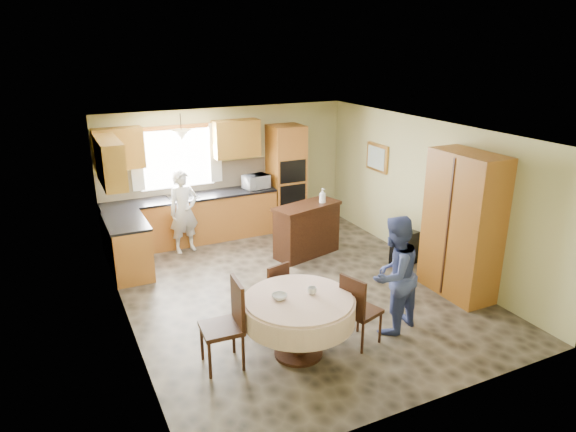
{
  "coord_description": "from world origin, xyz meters",
  "views": [
    {
      "loc": [
        -3.25,
        -6.48,
        3.71
      ],
      "look_at": [
        0.03,
        0.3,
        1.13
      ],
      "focal_mm": 32.0,
      "sensor_mm": 36.0,
      "label": 1
    }
  ],
  "objects_px": {
    "person_sink": "(184,212)",
    "person_dining": "(394,275)",
    "chair_back": "(274,289)",
    "chair_right": "(357,307)",
    "cupboard": "(463,225)",
    "oven_tower": "(286,177)",
    "dining_table": "(299,311)",
    "chair_left": "(228,320)",
    "sideboard": "(307,231)"
  },
  "relations": [
    {
      "from": "person_sink",
      "to": "person_dining",
      "type": "height_order",
      "value": "person_dining"
    },
    {
      "from": "chair_back",
      "to": "chair_right",
      "type": "distance_m",
      "value": 1.23
    },
    {
      "from": "cupboard",
      "to": "person_dining",
      "type": "height_order",
      "value": "cupboard"
    },
    {
      "from": "cupboard",
      "to": "oven_tower",
      "type": "bearing_deg",
      "value": 105.55
    },
    {
      "from": "oven_tower",
      "to": "chair_right",
      "type": "height_order",
      "value": "oven_tower"
    },
    {
      "from": "oven_tower",
      "to": "chair_back",
      "type": "xyz_separation_m",
      "value": [
        -1.81,
        -3.39,
        -0.58
      ]
    },
    {
      "from": "oven_tower",
      "to": "dining_table",
      "type": "xyz_separation_m",
      "value": [
        -1.88,
        -4.27,
        -0.45
      ]
    },
    {
      "from": "dining_table",
      "to": "person_sink",
      "type": "xyz_separation_m",
      "value": [
        -0.37,
        3.88,
        0.15
      ]
    },
    {
      "from": "person_sink",
      "to": "chair_left",
      "type": "bearing_deg",
      "value": -106.77
    },
    {
      "from": "person_sink",
      "to": "person_dining",
      "type": "xyz_separation_m",
      "value": [
        1.76,
        -3.9,
        0.04
      ]
    },
    {
      "from": "oven_tower",
      "to": "cupboard",
      "type": "height_order",
      "value": "cupboard"
    },
    {
      "from": "cupboard",
      "to": "dining_table",
      "type": "relative_size",
      "value": 1.61
    },
    {
      "from": "dining_table",
      "to": "chair_right",
      "type": "xyz_separation_m",
      "value": [
        0.76,
        -0.13,
        -0.07
      ]
    },
    {
      "from": "oven_tower",
      "to": "sideboard",
      "type": "xyz_separation_m",
      "value": [
        -0.32,
        -1.53,
        -0.61
      ]
    },
    {
      "from": "dining_table",
      "to": "chair_right",
      "type": "bearing_deg",
      "value": -9.93
    },
    {
      "from": "sideboard",
      "to": "chair_right",
      "type": "relative_size",
      "value": 1.29
    },
    {
      "from": "chair_right",
      "to": "sideboard",
      "type": "bearing_deg",
      "value": -33.23
    },
    {
      "from": "oven_tower",
      "to": "person_dining",
      "type": "xyz_separation_m",
      "value": [
        -0.5,
        -4.29,
        -0.26
      ]
    },
    {
      "from": "dining_table",
      "to": "chair_left",
      "type": "distance_m",
      "value": 0.85
    },
    {
      "from": "oven_tower",
      "to": "person_sink",
      "type": "relative_size",
      "value": 1.39
    },
    {
      "from": "oven_tower",
      "to": "person_sink",
      "type": "distance_m",
      "value": 2.31
    },
    {
      "from": "dining_table",
      "to": "chair_right",
      "type": "distance_m",
      "value": 0.77
    },
    {
      "from": "chair_left",
      "to": "person_sink",
      "type": "distance_m",
      "value": 3.72
    },
    {
      "from": "oven_tower",
      "to": "person_sink",
      "type": "bearing_deg",
      "value": -170.18
    },
    {
      "from": "chair_back",
      "to": "person_dining",
      "type": "distance_m",
      "value": 1.63
    },
    {
      "from": "oven_tower",
      "to": "chair_left",
      "type": "bearing_deg",
      "value": -123.65
    },
    {
      "from": "cupboard",
      "to": "chair_left",
      "type": "distance_m",
      "value": 3.83
    },
    {
      "from": "sideboard",
      "to": "chair_right",
      "type": "distance_m",
      "value": 2.99
    },
    {
      "from": "oven_tower",
      "to": "chair_left",
      "type": "height_order",
      "value": "oven_tower"
    },
    {
      "from": "sideboard",
      "to": "person_dining",
      "type": "bearing_deg",
      "value": -108.39
    },
    {
      "from": "chair_left",
      "to": "person_dining",
      "type": "height_order",
      "value": "person_dining"
    },
    {
      "from": "cupboard",
      "to": "person_sink",
      "type": "relative_size",
      "value": 1.44
    },
    {
      "from": "chair_left",
      "to": "chair_back",
      "type": "height_order",
      "value": "chair_left"
    },
    {
      "from": "chair_back",
      "to": "chair_right",
      "type": "relative_size",
      "value": 0.9
    },
    {
      "from": "chair_back",
      "to": "person_sink",
      "type": "bearing_deg",
      "value": -95.19
    },
    {
      "from": "oven_tower",
      "to": "person_dining",
      "type": "relative_size",
      "value": 1.32
    },
    {
      "from": "chair_back",
      "to": "cupboard",
      "type": "bearing_deg",
      "value": 157.36
    },
    {
      "from": "cupboard",
      "to": "person_sink",
      "type": "bearing_deg",
      "value": 133.9
    },
    {
      "from": "chair_back",
      "to": "person_sink",
      "type": "distance_m",
      "value": 3.04
    },
    {
      "from": "dining_table",
      "to": "chair_left",
      "type": "bearing_deg",
      "value": 167.27
    },
    {
      "from": "cupboard",
      "to": "person_dining",
      "type": "xyz_separation_m",
      "value": [
        -1.57,
        -0.44,
        -0.3
      ]
    },
    {
      "from": "cupboard",
      "to": "person_dining",
      "type": "bearing_deg",
      "value": -164.27
    },
    {
      "from": "person_sink",
      "to": "person_dining",
      "type": "bearing_deg",
      "value": -75.33
    },
    {
      "from": "oven_tower",
      "to": "dining_table",
      "type": "height_order",
      "value": "oven_tower"
    },
    {
      "from": "cupboard",
      "to": "chair_back",
      "type": "distance_m",
      "value": 2.98
    },
    {
      "from": "dining_table",
      "to": "person_sink",
      "type": "distance_m",
      "value": 3.9
    },
    {
      "from": "cupboard",
      "to": "chair_back",
      "type": "xyz_separation_m",
      "value": [
        -2.88,
        0.46,
        -0.62
      ]
    },
    {
      "from": "dining_table",
      "to": "chair_right",
      "type": "relative_size",
      "value": 1.41
    },
    {
      "from": "chair_left",
      "to": "chair_back",
      "type": "relative_size",
      "value": 1.24
    },
    {
      "from": "chair_right",
      "to": "chair_back",
      "type": "bearing_deg",
      "value": 16.4
    }
  ]
}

